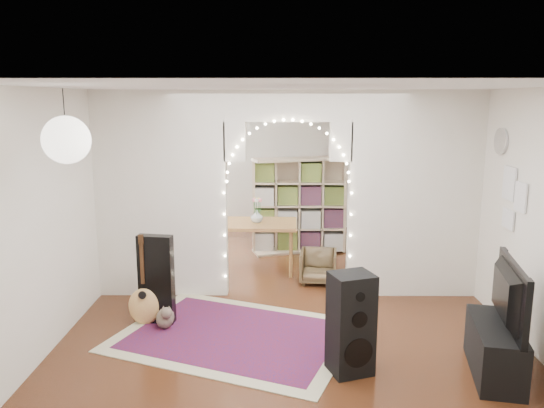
{
  "coord_description": "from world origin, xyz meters",
  "views": [
    {
      "loc": [
        -0.16,
        -6.81,
        2.58
      ],
      "look_at": [
        -0.21,
        0.3,
        1.17
      ],
      "focal_mm": 35.0,
      "sensor_mm": 36.0,
      "label": 1
    }
  ],
  "objects_px": {
    "floor_speaker": "(351,324)",
    "dining_chair_left": "(280,225)",
    "media_console": "(495,350)",
    "dining_table": "(257,227)",
    "acoustic_guitar": "(144,292)",
    "bookcase": "(299,205)",
    "dining_chair_right": "(318,266)"
  },
  "relations": [
    {
      "from": "floor_speaker",
      "to": "dining_chair_left",
      "type": "bearing_deg",
      "value": 78.01
    },
    {
      "from": "media_console",
      "to": "dining_table",
      "type": "bearing_deg",
      "value": 138.55
    },
    {
      "from": "media_console",
      "to": "dining_chair_left",
      "type": "relative_size",
      "value": 1.78
    },
    {
      "from": "acoustic_guitar",
      "to": "bookcase",
      "type": "xyz_separation_m",
      "value": [
        1.92,
        3.09,
        0.41
      ]
    },
    {
      "from": "bookcase",
      "to": "acoustic_guitar",
      "type": "bearing_deg",
      "value": -139.61
    },
    {
      "from": "bookcase",
      "to": "dining_chair_right",
      "type": "xyz_separation_m",
      "value": [
        0.21,
        -1.62,
        -0.57
      ]
    },
    {
      "from": "acoustic_guitar",
      "to": "dining_table",
      "type": "distance_m",
      "value": 2.37
    },
    {
      "from": "media_console",
      "to": "dining_chair_right",
      "type": "relative_size",
      "value": 1.92
    },
    {
      "from": "dining_chair_left",
      "to": "dining_chair_right",
      "type": "relative_size",
      "value": 1.08
    },
    {
      "from": "media_console",
      "to": "bookcase",
      "type": "distance_m",
      "value": 4.56
    },
    {
      "from": "media_console",
      "to": "dining_chair_right",
      "type": "height_order",
      "value": "media_console"
    },
    {
      "from": "floor_speaker",
      "to": "dining_chair_right",
      "type": "height_order",
      "value": "floor_speaker"
    },
    {
      "from": "dining_table",
      "to": "acoustic_guitar",
      "type": "bearing_deg",
      "value": -119.56
    },
    {
      "from": "media_console",
      "to": "dining_chair_left",
      "type": "bearing_deg",
      "value": 122.8
    },
    {
      "from": "floor_speaker",
      "to": "media_console",
      "type": "xyz_separation_m",
      "value": [
        1.37,
        -0.03,
        -0.24
      ]
    },
    {
      "from": "floor_speaker",
      "to": "bookcase",
      "type": "relative_size",
      "value": 0.61
    },
    {
      "from": "floor_speaker",
      "to": "dining_table",
      "type": "xyz_separation_m",
      "value": [
        -1.0,
        3.08,
        0.19
      ]
    },
    {
      "from": "floor_speaker",
      "to": "dining_chair_right",
      "type": "xyz_separation_m",
      "value": [
        -0.1,
        2.54,
        -0.26
      ]
    },
    {
      "from": "acoustic_guitar",
      "to": "dining_table",
      "type": "xyz_separation_m",
      "value": [
        1.24,
        2.0,
        0.28
      ]
    },
    {
      "from": "media_console",
      "to": "dining_table",
      "type": "distance_m",
      "value": 3.93
    },
    {
      "from": "acoustic_guitar",
      "to": "media_console",
      "type": "xyz_separation_m",
      "value": [
        3.61,
        -1.11,
        -0.15
      ]
    },
    {
      "from": "bookcase",
      "to": "floor_speaker",
      "type": "bearing_deg",
      "value": -103.36
    },
    {
      "from": "acoustic_guitar",
      "to": "media_console",
      "type": "bearing_deg",
      "value": -15.58
    },
    {
      "from": "dining_table",
      "to": "media_console",
      "type": "bearing_deg",
      "value": -50.47
    },
    {
      "from": "media_console",
      "to": "dining_chair_right",
      "type": "bearing_deg",
      "value": 131.01
    },
    {
      "from": "dining_table",
      "to": "dining_chair_left",
      "type": "relative_size",
      "value": 2.19
    },
    {
      "from": "bookcase",
      "to": "dining_chair_left",
      "type": "xyz_separation_m",
      "value": [
        -0.31,
        0.86,
        -0.55
      ]
    },
    {
      "from": "bookcase",
      "to": "dining_chair_left",
      "type": "relative_size",
      "value": 2.86
    },
    {
      "from": "dining_chair_right",
      "to": "dining_chair_left",
      "type": "bearing_deg",
      "value": 108.98
    },
    {
      "from": "acoustic_guitar",
      "to": "dining_chair_left",
      "type": "bearing_deg",
      "value": 69.31
    },
    {
      "from": "dining_chair_right",
      "to": "acoustic_guitar",
      "type": "bearing_deg",
      "value": -138.47
    },
    {
      "from": "floor_speaker",
      "to": "dining_chair_right",
      "type": "relative_size",
      "value": 1.9
    }
  ]
}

